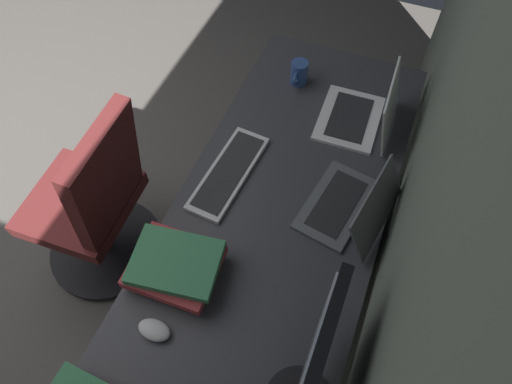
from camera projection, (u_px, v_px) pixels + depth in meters
wall_back at (455, 197)px, 0.97m from camera, size 4.44×0.10×2.60m
desk at (269, 240)px, 1.63m from camera, size 2.01×0.73×0.73m
drawer_pedestal at (291, 233)px, 2.00m from camera, size 0.40×0.51×0.69m
laptop_leftmost at (365, 114)px, 1.80m from camera, size 0.32×0.29×0.24m
laptop_left at (352, 206)px, 1.58m from camera, size 0.38×0.33×0.18m
keyboard_main at (229, 172)px, 1.70m from camera, size 0.43×0.17×0.02m
mouse_main at (154, 330)px, 1.37m from camera, size 0.06×0.10×0.03m
book_stack_far at (175, 264)px, 1.45m from camera, size 0.24×0.30×0.10m
coffee_mug at (299, 73)px, 1.93m from camera, size 0.11×0.07×0.11m
office_chair at (96, 208)px, 1.94m from camera, size 0.56×0.56×0.97m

